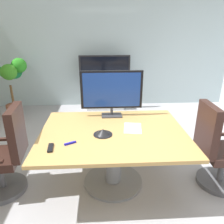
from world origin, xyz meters
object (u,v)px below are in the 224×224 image
at_px(potted_plant, 12,79).
at_px(conference_phone, 103,132).
at_px(office_chair_left, 6,158).
at_px(office_chair_right, 217,153).
at_px(wall_display_unit, 105,91).
at_px(conference_table, 113,145).
at_px(tv_monitor, 112,91).
at_px(remote_control, 50,148).

height_order(potted_plant, conference_phone, potted_plant).
distance_m(office_chair_left, office_chair_right, 2.56).
xyz_separation_m(wall_display_unit, potted_plant, (-2.01, -0.45, 0.43)).
relative_size(conference_table, office_chair_right, 1.59).
relative_size(wall_display_unit, potted_plant, 1.00).
distance_m(conference_table, conference_phone, 0.26).
xyz_separation_m(potted_plant, conference_phone, (1.91, -2.47, -0.10)).
distance_m(conference_table, office_chair_left, 1.29).
bearing_deg(potted_plant, tv_monitor, -42.69).
bearing_deg(conference_table, tv_monitor, 88.96).
distance_m(office_chair_left, potted_plant, 2.60).
distance_m(potted_plant, conference_phone, 3.12).
bearing_deg(conference_table, conference_phone, -145.88).
distance_m(conference_table, potted_plant, 3.15).
distance_m(office_chair_left, remote_control, 0.74).
distance_m(office_chair_left, wall_display_unit, 3.16).
bearing_deg(office_chair_right, potted_plant, 54.43).
bearing_deg(tv_monitor, remote_control, -128.18).
xyz_separation_m(office_chair_left, conference_phone, (1.15, -0.01, 0.32)).
bearing_deg(conference_phone, office_chair_right, -0.77).
height_order(office_chair_left, tv_monitor, tv_monitor).
height_order(tv_monitor, wall_display_unit, tv_monitor).
height_order(tv_monitor, conference_phone, tv_monitor).
distance_m(office_chair_left, tv_monitor, 1.55).
distance_m(office_chair_right, tv_monitor, 1.55).
height_order(conference_table, office_chair_left, office_chair_left).
height_order(wall_display_unit, conference_phone, wall_display_unit).
xyz_separation_m(conference_table, conference_phone, (-0.13, -0.09, 0.22)).
relative_size(wall_display_unit, remote_control, 7.71).
xyz_separation_m(conference_table, wall_display_unit, (-0.03, 2.83, -0.12)).
xyz_separation_m(tv_monitor, conference_phone, (-0.13, -0.58, -0.33)).
xyz_separation_m(office_chair_right, potted_plant, (-3.32, 2.49, 0.42)).
height_order(conference_table, wall_display_unit, wall_display_unit).
relative_size(office_chair_left, potted_plant, 0.83).
relative_size(office_chair_left, tv_monitor, 1.30).
bearing_deg(office_chair_right, wall_display_unit, 25.30).
bearing_deg(office_chair_left, potted_plant, -168.53).
relative_size(conference_table, wall_display_unit, 1.32).
bearing_deg(wall_display_unit, conference_table, -89.44).
distance_m(conference_table, office_chair_right, 1.29).
bearing_deg(conference_table, wall_display_unit, 90.56).
bearing_deg(tv_monitor, wall_display_unit, 90.89).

